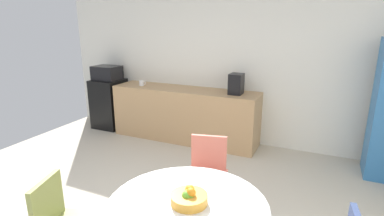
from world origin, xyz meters
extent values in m
cube|color=white|center=(0.00, 3.00, 1.30)|extent=(6.00, 0.10, 2.60)
cube|color=tan|center=(-0.50, 2.65, 0.45)|extent=(2.53, 0.60, 0.90)
cube|color=black|center=(-2.11, 2.65, 0.47)|extent=(0.54, 0.54, 0.94)
cube|color=black|center=(-2.11, 2.65, 1.07)|extent=(0.48, 0.38, 0.26)
cylinder|color=white|center=(0.85, -0.11, 0.71)|extent=(1.17, 1.17, 0.03)
cube|color=#8C934C|center=(-0.20, -0.42, 0.64)|extent=(0.15, 0.37, 0.38)
cylinder|color=silver|center=(0.84, 0.66, 0.21)|extent=(0.02, 0.02, 0.42)
cylinder|color=silver|center=(0.53, 0.59, 0.21)|extent=(0.02, 0.02, 0.42)
cylinder|color=silver|center=(0.77, 0.97, 0.21)|extent=(0.02, 0.02, 0.42)
cylinder|color=silver|center=(0.46, 0.90, 0.21)|extent=(0.02, 0.02, 0.42)
cube|color=#DB7260|center=(0.65, 0.78, 0.44)|extent=(0.50, 0.50, 0.03)
cube|color=#DB7260|center=(0.61, 0.96, 0.64)|extent=(0.38, 0.12, 0.38)
cylinder|color=gold|center=(0.86, -0.09, 0.76)|extent=(0.27, 0.27, 0.07)
sphere|color=orange|center=(0.84, -0.03, 0.79)|extent=(0.07, 0.07, 0.07)
sphere|color=#66B233|center=(0.87, -0.10, 0.79)|extent=(0.07, 0.07, 0.07)
sphere|color=#66B233|center=(0.85, -0.09, 0.79)|extent=(0.07, 0.07, 0.07)
sphere|color=#66B233|center=(0.85, -0.11, 0.79)|extent=(0.07, 0.07, 0.07)
sphere|color=orange|center=(0.88, -0.09, 0.81)|extent=(0.07, 0.07, 0.07)
cylinder|color=#3F66BF|center=(0.38, 2.58, 0.95)|extent=(0.08, 0.08, 0.09)
torus|color=#3F66BF|center=(0.44, 2.58, 0.95)|extent=(0.06, 0.01, 0.06)
cylinder|color=white|center=(-1.31, 2.58, 0.95)|extent=(0.08, 0.08, 0.09)
torus|color=white|center=(-1.25, 2.58, 0.95)|extent=(0.06, 0.01, 0.06)
cube|color=black|center=(0.40, 2.65, 1.06)|extent=(0.20, 0.24, 0.32)
camera|label=1|loc=(1.66, -1.80, 1.97)|focal=28.04mm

